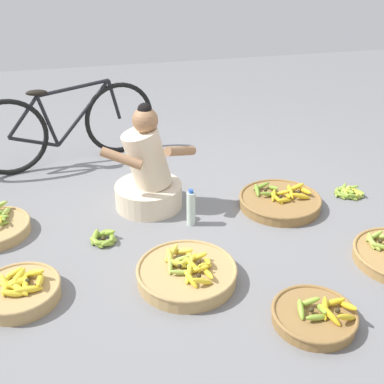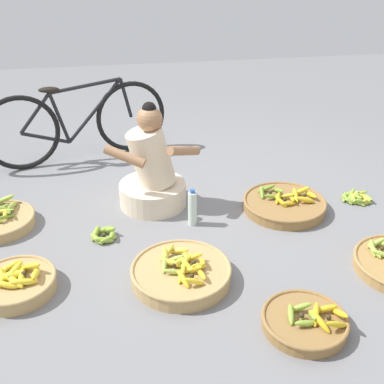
{
  "view_description": "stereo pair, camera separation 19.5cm",
  "coord_description": "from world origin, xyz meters",
  "px_view_note": "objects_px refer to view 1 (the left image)",
  "views": [
    {
      "loc": [
        -0.69,
        -2.96,
        1.88
      ],
      "look_at": [
        0.0,
        -0.2,
        0.35
      ],
      "focal_mm": 44.79,
      "sensor_mm": 36.0,
      "label": 1
    },
    {
      "loc": [
        -0.5,
        -3.0,
        1.88
      ],
      "look_at": [
        0.0,
        -0.2,
        0.35
      ],
      "focal_mm": 44.79,
      "sensor_mm": 36.0,
      "label": 2
    }
  ],
  "objects_px": {
    "banana_basket_mid_right": "(315,315)",
    "loose_bananas_front_right": "(349,193)",
    "banana_basket_back_center": "(187,273)",
    "banana_basket_front_center": "(280,201)",
    "water_bottle": "(191,208)",
    "vendor_woman_front": "(148,175)",
    "loose_bananas_back_left": "(104,238)",
    "bicycle_leaning": "(66,126)",
    "banana_basket_near_vendor": "(20,291)"
  },
  "relations": [
    {
      "from": "vendor_woman_front",
      "to": "loose_bananas_back_left",
      "type": "bearing_deg",
      "value": -132.26
    },
    {
      "from": "vendor_woman_front",
      "to": "banana_basket_back_center",
      "type": "xyz_separation_m",
      "value": [
        0.07,
        -0.97,
        -0.21
      ]
    },
    {
      "from": "banana_basket_near_vendor",
      "to": "banana_basket_back_center",
      "type": "bearing_deg",
      "value": -4.22
    },
    {
      "from": "loose_bananas_front_right",
      "to": "banana_basket_mid_right",
      "type": "bearing_deg",
      "value": -126.76
    },
    {
      "from": "loose_bananas_back_left",
      "to": "water_bottle",
      "type": "xyz_separation_m",
      "value": [
        0.64,
        0.08,
        0.1
      ]
    },
    {
      "from": "banana_basket_front_center",
      "to": "bicycle_leaning",
      "type": "bearing_deg",
      "value": 141.36
    },
    {
      "from": "banana_basket_mid_right",
      "to": "vendor_woman_front",
      "type": "bearing_deg",
      "value": 113.96
    },
    {
      "from": "bicycle_leaning",
      "to": "loose_bananas_back_left",
      "type": "bearing_deg",
      "value": -82.52
    },
    {
      "from": "banana_basket_mid_right",
      "to": "loose_bananas_front_right",
      "type": "xyz_separation_m",
      "value": [
        0.94,
        1.26,
        -0.02
      ]
    },
    {
      "from": "banana_basket_near_vendor",
      "to": "bicycle_leaning",
      "type": "bearing_deg",
      "value": 79.94
    },
    {
      "from": "loose_bananas_back_left",
      "to": "loose_bananas_front_right",
      "type": "bearing_deg",
      "value": 5.58
    },
    {
      "from": "vendor_woman_front",
      "to": "loose_bananas_front_right",
      "type": "bearing_deg",
      "value": -8.33
    },
    {
      "from": "banana_basket_mid_right",
      "to": "loose_bananas_back_left",
      "type": "distance_m",
      "value": 1.5
    },
    {
      "from": "bicycle_leaning",
      "to": "loose_bananas_back_left",
      "type": "distance_m",
      "value": 1.47
    },
    {
      "from": "banana_basket_mid_right",
      "to": "water_bottle",
      "type": "xyz_separation_m",
      "value": [
        -0.41,
        1.15,
        0.09
      ]
    },
    {
      "from": "banana_basket_front_center",
      "to": "water_bottle",
      "type": "distance_m",
      "value": 0.75
    },
    {
      "from": "banana_basket_back_center",
      "to": "banana_basket_near_vendor",
      "type": "xyz_separation_m",
      "value": [
        -0.98,
        0.07,
        0.0
      ]
    },
    {
      "from": "loose_bananas_back_left",
      "to": "loose_bananas_front_right",
      "type": "height_order",
      "value": "loose_bananas_back_left"
    },
    {
      "from": "water_bottle",
      "to": "banana_basket_mid_right",
      "type": "bearing_deg",
      "value": -70.23
    },
    {
      "from": "vendor_woman_front",
      "to": "bicycle_leaning",
      "type": "distance_m",
      "value": 1.15
    },
    {
      "from": "vendor_woman_front",
      "to": "loose_bananas_back_left",
      "type": "height_order",
      "value": "vendor_woman_front"
    },
    {
      "from": "vendor_woman_front",
      "to": "banana_basket_near_vendor",
      "type": "bearing_deg",
      "value": -135.33
    },
    {
      "from": "banana_basket_back_center",
      "to": "banana_basket_near_vendor",
      "type": "bearing_deg",
      "value": 175.78
    },
    {
      "from": "banana_basket_front_center",
      "to": "loose_bananas_front_right",
      "type": "height_order",
      "value": "banana_basket_front_center"
    },
    {
      "from": "loose_bananas_back_left",
      "to": "water_bottle",
      "type": "height_order",
      "value": "water_bottle"
    },
    {
      "from": "banana_basket_near_vendor",
      "to": "loose_bananas_back_left",
      "type": "height_order",
      "value": "banana_basket_near_vendor"
    },
    {
      "from": "banana_basket_mid_right",
      "to": "loose_bananas_back_left",
      "type": "height_order",
      "value": "banana_basket_mid_right"
    },
    {
      "from": "bicycle_leaning",
      "to": "water_bottle",
      "type": "bearing_deg",
      "value": -58.18
    },
    {
      "from": "banana_basket_near_vendor",
      "to": "banana_basket_front_center",
      "type": "bearing_deg",
      "value": 18.55
    },
    {
      "from": "banana_basket_front_center",
      "to": "water_bottle",
      "type": "xyz_separation_m",
      "value": [
        -0.74,
        -0.08,
        0.08
      ]
    },
    {
      "from": "banana_basket_back_center",
      "to": "water_bottle",
      "type": "distance_m",
      "value": 0.66
    },
    {
      "from": "vendor_woman_front",
      "to": "water_bottle",
      "type": "distance_m",
      "value": 0.45
    },
    {
      "from": "banana_basket_back_center",
      "to": "water_bottle",
      "type": "height_order",
      "value": "water_bottle"
    },
    {
      "from": "banana_basket_front_center",
      "to": "banana_basket_near_vendor",
      "type": "relative_size",
      "value": 1.33
    },
    {
      "from": "loose_bananas_front_right",
      "to": "banana_basket_back_center",
      "type": "bearing_deg",
      "value": -154.3
    },
    {
      "from": "vendor_woman_front",
      "to": "banana_basket_back_center",
      "type": "height_order",
      "value": "vendor_woman_front"
    },
    {
      "from": "bicycle_leaning",
      "to": "loose_bananas_front_right",
      "type": "bearing_deg",
      "value": -29.27
    },
    {
      "from": "banana_basket_near_vendor",
      "to": "loose_bananas_front_right",
      "type": "distance_m",
      "value": 2.6
    },
    {
      "from": "banana_basket_front_center",
      "to": "vendor_woman_front",
      "type": "bearing_deg",
      "value": 165.08
    },
    {
      "from": "vendor_woman_front",
      "to": "water_bottle",
      "type": "bearing_deg",
      "value": -54.04
    },
    {
      "from": "vendor_woman_front",
      "to": "banana_basket_near_vendor",
      "type": "height_order",
      "value": "vendor_woman_front"
    },
    {
      "from": "vendor_woman_front",
      "to": "bicycle_leaning",
      "type": "xyz_separation_m",
      "value": [
        -0.58,
        0.99,
        0.09
      ]
    },
    {
      "from": "bicycle_leaning",
      "to": "loose_bananas_front_right",
      "type": "relative_size",
      "value": 6.51
    },
    {
      "from": "bicycle_leaning",
      "to": "loose_bananas_back_left",
      "type": "xyz_separation_m",
      "value": [
        0.19,
        -1.42,
        -0.33
      ]
    },
    {
      "from": "vendor_woman_front",
      "to": "loose_bananas_back_left",
      "type": "relative_size",
      "value": 3.97
    },
    {
      "from": "banana_basket_front_center",
      "to": "water_bottle",
      "type": "bearing_deg",
      "value": -173.55
    },
    {
      "from": "vendor_woman_front",
      "to": "banana_basket_front_center",
      "type": "height_order",
      "value": "vendor_woman_front"
    },
    {
      "from": "loose_bananas_back_left",
      "to": "loose_bananas_front_right",
      "type": "relative_size",
      "value": 0.83
    },
    {
      "from": "bicycle_leaning",
      "to": "banana_basket_back_center",
      "type": "xyz_separation_m",
      "value": [
        0.65,
        -1.96,
        -0.3
      ]
    },
    {
      "from": "banana_basket_back_center",
      "to": "water_bottle",
      "type": "relative_size",
      "value": 2.17
    }
  ]
}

